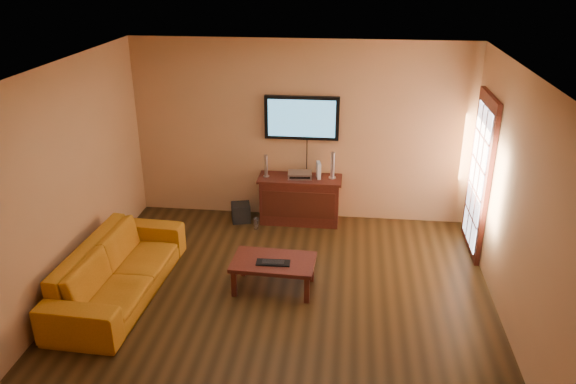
% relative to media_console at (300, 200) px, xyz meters
% --- Properties ---
extents(ground_plane, '(5.00, 5.00, 0.00)m').
position_rel_media_console_xyz_m(ground_plane, '(-0.02, -2.26, -0.36)').
color(ground_plane, black).
rests_on(ground_plane, ground).
extents(room_walls, '(5.00, 5.00, 5.00)m').
position_rel_media_console_xyz_m(room_walls, '(-0.02, -1.63, 1.33)').
color(room_walls, tan).
rests_on(room_walls, ground).
extents(french_door, '(0.07, 1.02, 2.22)m').
position_rel_media_console_xyz_m(french_door, '(2.43, -0.56, 0.69)').
color(french_door, '#3E140E').
rests_on(french_door, ground).
extents(media_console, '(1.24, 0.47, 0.72)m').
position_rel_media_console_xyz_m(media_console, '(0.00, 0.00, 0.00)').
color(media_console, '#3E140E').
rests_on(media_console, ground).
extents(television, '(1.09, 0.08, 0.64)m').
position_rel_media_console_xyz_m(television, '(-0.00, 0.20, 1.21)').
color(television, black).
rests_on(television, ground).
extents(coffee_table, '(1.01, 0.63, 0.39)m').
position_rel_media_console_xyz_m(coffee_table, '(-0.14, -1.89, -0.03)').
color(coffee_table, '#3E140E').
rests_on(coffee_table, ground).
extents(sofa, '(0.75, 2.27, 0.88)m').
position_rel_media_console_xyz_m(sofa, '(-1.94, -2.22, 0.08)').
color(sofa, '#B87014').
rests_on(sofa, ground).
extents(speaker_left, '(0.09, 0.09, 0.34)m').
position_rel_media_console_xyz_m(speaker_left, '(-0.51, -0.01, 0.51)').
color(speaker_left, silver).
rests_on(speaker_left, media_console).
extents(speaker_right, '(0.11, 0.11, 0.40)m').
position_rel_media_console_xyz_m(speaker_right, '(0.48, 0.04, 0.54)').
color(speaker_right, silver).
rests_on(speaker_right, media_console).
extents(av_receiver, '(0.37, 0.28, 0.08)m').
position_rel_media_console_xyz_m(av_receiver, '(-0.00, 0.02, 0.40)').
color(av_receiver, silver).
rests_on(av_receiver, media_console).
extents(game_console, '(0.09, 0.18, 0.24)m').
position_rel_media_console_xyz_m(game_console, '(0.27, 0.03, 0.48)').
color(game_console, white).
rests_on(game_console, media_console).
extents(subwoofer, '(0.34, 0.34, 0.28)m').
position_rel_media_console_xyz_m(subwoofer, '(-0.89, -0.08, -0.22)').
color(subwoofer, black).
rests_on(subwoofer, ground).
extents(bottle, '(0.07, 0.07, 0.20)m').
position_rel_media_console_xyz_m(bottle, '(-0.62, -0.34, -0.27)').
color(bottle, white).
rests_on(bottle, ground).
extents(keyboard, '(0.41, 0.16, 0.02)m').
position_rel_media_console_xyz_m(keyboard, '(-0.13, -1.97, 0.04)').
color(keyboard, black).
rests_on(keyboard, coffee_table).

